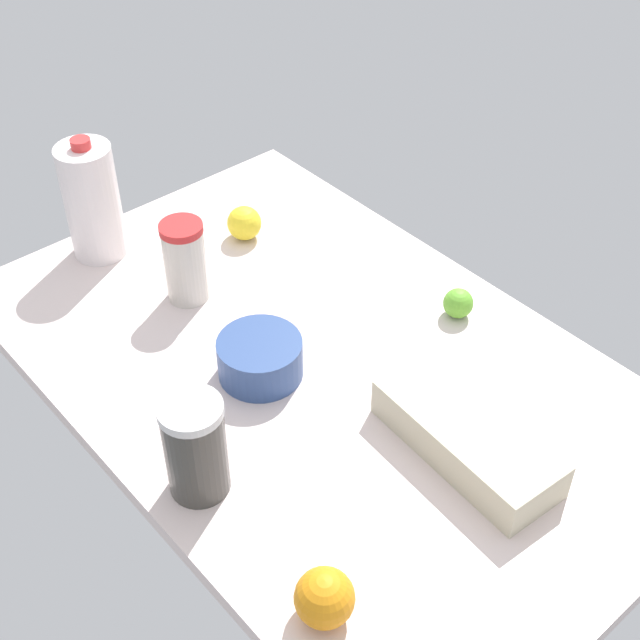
{
  "coord_description": "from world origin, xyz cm",
  "views": [
    {
      "loc": [
        -80.72,
        70.05,
        106.43
      ],
      "look_at": [
        0.0,
        0.0,
        13.0
      ],
      "focal_mm": 50.0,
      "sensor_mm": 36.0,
      "label": 1
    }
  ],
  "objects_px": {
    "milk_jug": "(92,201)",
    "lemon_by_jug": "(244,223)",
    "tumbler_cup": "(185,261)",
    "lime_loose": "(458,303)",
    "mixing_bowl": "(260,358)",
    "orange_beside_bowl": "(324,598)",
    "egg_carton": "(467,438)",
    "shaker_bottle": "(195,447)"
  },
  "relations": [
    {
      "from": "egg_carton",
      "to": "shaker_bottle",
      "type": "height_order",
      "value": "shaker_bottle"
    },
    {
      "from": "lemon_by_jug",
      "to": "mixing_bowl",
      "type": "bearing_deg",
      "value": 146.56
    },
    {
      "from": "lime_loose",
      "to": "shaker_bottle",
      "type": "bearing_deg",
      "value": 91.38
    },
    {
      "from": "tumbler_cup",
      "to": "lime_loose",
      "type": "xyz_separation_m",
      "value": [
        -0.36,
        -0.33,
        -0.05
      ]
    },
    {
      "from": "egg_carton",
      "to": "milk_jug",
      "type": "height_order",
      "value": "milk_jug"
    },
    {
      "from": "shaker_bottle",
      "to": "orange_beside_bowl",
      "type": "distance_m",
      "value": 0.28
    },
    {
      "from": "milk_jug",
      "to": "tumbler_cup",
      "type": "bearing_deg",
      "value": -167.6
    },
    {
      "from": "egg_carton",
      "to": "milk_jug",
      "type": "bearing_deg",
      "value": 14.79
    },
    {
      "from": "tumbler_cup",
      "to": "milk_jug",
      "type": "relative_size",
      "value": 0.64
    },
    {
      "from": "egg_carton",
      "to": "mixing_bowl",
      "type": "height_order",
      "value": "mixing_bowl"
    },
    {
      "from": "mixing_bowl",
      "to": "shaker_bottle",
      "type": "distance_m",
      "value": 0.25
    },
    {
      "from": "orange_beside_bowl",
      "to": "mixing_bowl",
      "type": "bearing_deg",
      "value": -27.76
    },
    {
      "from": "mixing_bowl",
      "to": "lemon_by_jug",
      "type": "xyz_separation_m",
      "value": [
        0.32,
        -0.21,
        -0.0
      ]
    },
    {
      "from": "milk_jug",
      "to": "orange_beside_bowl",
      "type": "relative_size",
      "value": 3.12
    },
    {
      "from": "mixing_bowl",
      "to": "milk_jug",
      "type": "distance_m",
      "value": 0.48
    },
    {
      "from": "tumbler_cup",
      "to": "lemon_by_jug",
      "type": "relative_size",
      "value": 2.33
    },
    {
      "from": "tumbler_cup",
      "to": "shaker_bottle",
      "type": "height_order",
      "value": "shaker_bottle"
    },
    {
      "from": "tumbler_cup",
      "to": "milk_jug",
      "type": "xyz_separation_m",
      "value": [
        0.22,
        0.05,
        0.04
      ]
    },
    {
      "from": "lime_loose",
      "to": "orange_beside_bowl",
      "type": "distance_m",
      "value": 0.63
    },
    {
      "from": "mixing_bowl",
      "to": "shaker_bottle",
      "type": "bearing_deg",
      "value": 120.84
    },
    {
      "from": "egg_carton",
      "to": "lime_loose",
      "type": "relative_size",
      "value": 5.62
    },
    {
      "from": "lime_loose",
      "to": "orange_beside_bowl",
      "type": "bearing_deg",
      "value": 117.05
    },
    {
      "from": "tumbler_cup",
      "to": "egg_carton",
      "type": "distance_m",
      "value": 0.59
    },
    {
      "from": "egg_carton",
      "to": "orange_beside_bowl",
      "type": "bearing_deg",
      "value": 104.99
    },
    {
      "from": "milk_jug",
      "to": "lemon_by_jug",
      "type": "relative_size",
      "value": 3.62
    },
    {
      "from": "milk_jug",
      "to": "shaker_bottle",
      "type": "bearing_deg",
      "value": 162.64
    },
    {
      "from": "mixing_bowl",
      "to": "orange_beside_bowl",
      "type": "relative_size",
      "value": 1.79
    },
    {
      "from": "egg_carton",
      "to": "tumbler_cup",
      "type": "bearing_deg",
      "value": 14.13
    },
    {
      "from": "lemon_by_jug",
      "to": "orange_beside_bowl",
      "type": "height_order",
      "value": "orange_beside_bowl"
    },
    {
      "from": "mixing_bowl",
      "to": "lime_loose",
      "type": "bearing_deg",
      "value": -107.52
    },
    {
      "from": "tumbler_cup",
      "to": "mixing_bowl",
      "type": "bearing_deg",
      "value": 174.18
    },
    {
      "from": "milk_jug",
      "to": "lime_loose",
      "type": "xyz_separation_m",
      "value": [
        -0.58,
        -0.38,
        -0.09
      ]
    },
    {
      "from": "shaker_bottle",
      "to": "lime_loose",
      "type": "height_order",
      "value": "shaker_bottle"
    },
    {
      "from": "milk_jug",
      "to": "lemon_by_jug",
      "type": "height_order",
      "value": "milk_jug"
    },
    {
      "from": "mixing_bowl",
      "to": "orange_beside_bowl",
      "type": "distance_m",
      "value": 0.45
    },
    {
      "from": "lemon_by_jug",
      "to": "milk_jug",
      "type": "bearing_deg",
      "value": 58.37
    },
    {
      "from": "tumbler_cup",
      "to": "egg_carton",
      "type": "height_order",
      "value": "tumbler_cup"
    },
    {
      "from": "milk_jug",
      "to": "lemon_by_jug",
      "type": "distance_m",
      "value": 0.29
    },
    {
      "from": "lemon_by_jug",
      "to": "lime_loose",
      "type": "distance_m",
      "value": 0.46
    },
    {
      "from": "lemon_by_jug",
      "to": "lime_loose",
      "type": "relative_size",
      "value": 1.26
    },
    {
      "from": "shaker_bottle",
      "to": "lemon_by_jug",
      "type": "relative_size",
      "value": 2.47
    },
    {
      "from": "shaker_bottle",
      "to": "orange_beside_bowl",
      "type": "bearing_deg",
      "value": 179.87
    }
  ]
}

